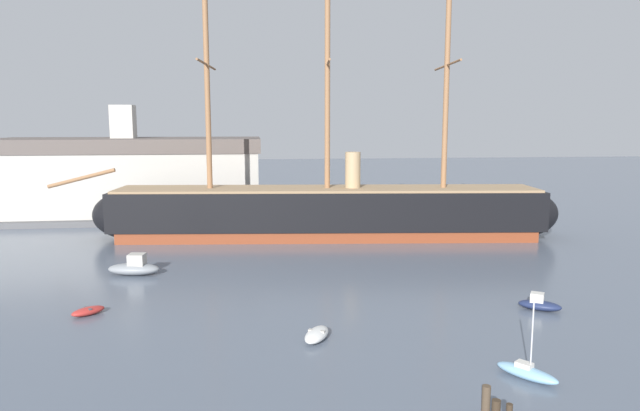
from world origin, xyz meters
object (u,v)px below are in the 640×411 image
at_px(motorboat_mid_right, 539,304).
at_px(mooring_piling_right_pair, 486,402).
at_px(sailboat_foreground_right, 527,372).
at_px(dockside_warehouse_left, 131,178).
at_px(motorboat_alongside_bow, 134,267).
at_px(dinghy_near_centre, 317,335).
at_px(tall_ship, 327,211).
at_px(dinghy_mid_left, 88,311).

bearing_deg(motorboat_mid_right, mooring_piling_right_pair, -125.35).
relative_size(sailboat_foreground_right, dockside_warehouse_left, 0.11).
xyz_separation_m(sailboat_foreground_right, dockside_warehouse_left, (-32.30, 58.40, 5.40)).
distance_m(motorboat_alongside_bow, dockside_warehouse_left, 34.60).
bearing_deg(motorboat_mid_right, dinghy_near_centre, -167.28).
height_order(tall_ship, mooring_piling_right_pair, tall_ship).
xyz_separation_m(dinghy_near_centre, motorboat_mid_right, (17.25, 3.89, 0.10)).
bearing_deg(motorboat_mid_right, dinghy_mid_left, 174.98).
xyz_separation_m(tall_ship, motorboat_alongside_bow, (-19.91, -14.91, -2.52)).
bearing_deg(dinghy_near_centre, motorboat_alongside_bow, 129.77).
bearing_deg(dockside_warehouse_left, dinghy_mid_left, -82.99).
relative_size(sailboat_foreground_right, mooring_piling_right_pair, 2.86).
xyz_separation_m(sailboat_foreground_right, dinghy_near_centre, (-10.80, 7.01, -0.03)).
bearing_deg(mooring_piling_right_pair, motorboat_alongside_bow, 127.19).
relative_size(motorboat_mid_right, dockside_warehouse_left, 0.08).
bearing_deg(motorboat_alongside_bow, tall_ship, 36.83).
relative_size(dinghy_near_centre, dinghy_mid_left, 1.25).
height_order(motorboat_alongside_bow, mooring_piling_right_pair, motorboat_alongside_bow).
height_order(tall_ship, sailboat_foreground_right, tall_ship).
bearing_deg(sailboat_foreground_right, motorboat_alongside_bow, 135.91).
relative_size(dinghy_near_centre, motorboat_mid_right, 0.98).
distance_m(tall_ship, dinghy_near_centre, 33.25).
bearing_deg(sailboat_foreground_right, tall_ship, 98.20).
xyz_separation_m(dinghy_near_centre, dockside_warehouse_left, (-21.50, 51.39, 5.44)).
bearing_deg(motorboat_mid_right, tall_ship, 112.89).
relative_size(dinghy_near_centre, mooring_piling_right_pair, 2.01).
height_order(mooring_piling_right_pair, dockside_warehouse_left, dockside_warehouse_left).
relative_size(mooring_piling_right_pair, dockside_warehouse_left, 0.04).
height_order(sailboat_foreground_right, motorboat_mid_right, sailboat_foreground_right).
bearing_deg(motorboat_mid_right, motorboat_alongside_bow, 156.53).
bearing_deg(dinghy_near_centre, sailboat_foreground_right, -32.99).
xyz_separation_m(sailboat_foreground_right, motorboat_mid_right, (6.45, 10.90, 0.07)).
bearing_deg(dinghy_mid_left, tall_ship, 50.87).
bearing_deg(dinghy_mid_left, dockside_warehouse_left, 97.01).
xyz_separation_m(sailboat_foreground_right, dinghy_mid_left, (-26.81, 13.83, -0.09)).
distance_m(tall_ship, dinghy_mid_left, 33.54).
bearing_deg(motorboat_mid_right, dockside_warehouse_left, 129.20).
distance_m(tall_ship, motorboat_mid_right, 31.43).
relative_size(tall_ship, dinghy_mid_left, 23.96).
bearing_deg(dinghy_near_centre, mooring_piling_right_pair, -57.50).
relative_size(sailboat_foreground_right, dinghy_mid_left, 1.79).
xyz_separation_m(dinghy_mid_left, dockside_warehouse_left, (-5.48, 44.58, 5.50)).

